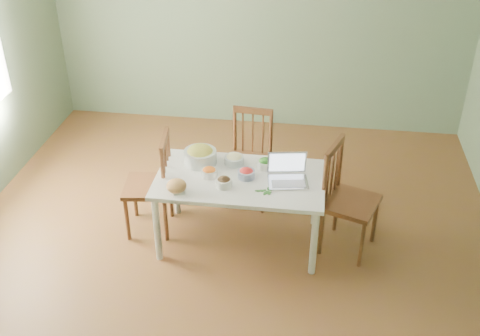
# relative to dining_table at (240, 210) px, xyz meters

# --- Properties ---
(floor) EXTENTS (5.00, 5.00, 0.00)m
(floor) POSITION_rel_dining_table_xyz_m (-0.11, -0.06, -0.35)
(floor) COLOR brown
(floor) RESTS_ON ground
(wall_back) EXTENTS (5.00, 0.00, 2.70)m
(wall_back) POSITION_rel_dining_table_xyz_m (-0.11, 2.44, 1.00)
(wall_back) COLOR slate
(wall_back) RESTS_ON ground
(dining_table) EXTENTS (1.47, 0.83, 0.69)m
(dining_table) POSITION_rel_dining_table_xyz_m (0.00, 0.00, 0.00)
(dining_table) COLOR white
(dining_table) RESTS_ON floor
(chair_far) EXTENTS (0.46, 0.44, 0.97)m
(chair_far) POSITION_rel_dining_table_xyz_m (-0.01, 0.65, 0.14)
(chair_far) COLOR #401E0E
(chair_far) RESTS_ON floor
(chair_left) EXTENTS (0.46, 0.48, 0.99)m
(chair_left) POSITION_rel_dining_table_xyz_m (-0.87, 0.08, 0.15)
(chair_left) COLOR #401E0E
(chair_left) RESTS_ON floor
(chair_right) EXTENTS (0.56, 0.58, 1.03)m
(chair_right) POSITION_rel_dining_table_xyz_m (0.98, 0.04, 0.17)
(chair_right) COLOR #401E0E
(chair_right) RESTS_ON floor
(bread_boule) EXTENTS (0.18, 0.18, 0.11)m
(bread_boule) POSITION_rel_dining_table_xyz_m (-0.50, -0.28, 0.40)
(bread_boule) COLOR tan
(bread_boule) RESTS_ON dining_table
(butter_stick) EXTENTS (0.10, 0.05, 0.03)m
(butter_stick) POSITION_rel_dining_table_xyz_m (-0.47, -0.32, 0.36)
(butter_stick) COLOR silver
(butter_stick) RESTS_ON dining_table
(bowl_squash) EXTENTS (0.31, 0.31, 0.17)m
(bowl_squash) POSITION_rel_dining_table_xyz_m (-0.39, 0.20, 0.43)
(bowl_squash) COLOR #D1CC44
(bowl_squash) RESTS_ON dining_table
(bowl_carrot) EXTENTS (0.16, 0.16, 0.08)m
(bowl_carrot) POSITION_rel_dining_table_xyz_m (-0.27, -0.01, 0.39)
(bowl_carrot) COLOR orange
(bowl_carrot) RESTS_ON dining_table
(bowl_onion) EXTENTS (0.19, 0.19, 0.10)m
(bowl_onion) POSITION_rel_dining_table_xyz_m (-0.09, 0.23, 0.39)
(bowl_onion) COLOR #FAF5BC
(bowl_onion) RESTS_ON dining_table
(bowl_mushroom) EXTENTS (0.18, 0.18, 0.09)m
(bowl_mushroom) POSITION_rel_dining_table_xyz_m (-0.12, -0.16, 0.39)
(bowl_mushroom) COLOR black
(bowl_mushroom) RESTS_ON dining_table
(bowl_redpep) EXTENTS (0.19, 0.19, 0.09)m
(bowl_redpep) POSITION_rel_dining_table_xyz_m (0.05, 0.01, 0.39)
(bowl_redpep) COLOR #C24429
(bowl_redpep) RESTS_ON dining_table
(bowl_broccoli) EXTENTS (0.18, 0.18, 0.09)m
(bowl_broccoli) POSITION_rel_dining_table_xyz_m (0.20, 0.20, 0.39)
(bowl_broccoli) COLOR #1F551C
(bowl_broccoli) RESTS_ON dining_table
(flatbread) EXTENTS (0.24, 0.24, 0.02)m
(flatbread) POSITION_rel_dining_table_xyz_m (0.28, 0.30, 0.35)
(flatbread) COLOR beige
(flatbread) RESTS_ON dining_table
(basil_bunch) EXTENTS (0.17, 0.17, 0.02)m
(basil_bunch) POSITION_rel_dining_table_xyz_m (0.22, -0.18, 0.35)
(basil_bunch) COLOR #1B571A
(basil_bunch) RESTS_ON dining_table
(laptop) EXTENTS (0.38, 0.33, 0.24)m
(laptop) POSITION_rel_dining_table_xyz_m (0.42, -0.02, 0.46)
(laptop) COLOR silver
(laptop) RESTS_ON dining_table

